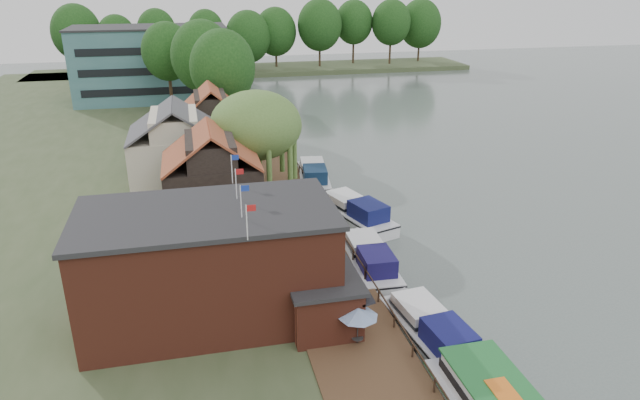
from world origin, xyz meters
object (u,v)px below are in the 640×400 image
umbrella_0 (358,326)px  umbrella_1 (352,303)px  willow (257,146)px  cottage_c (212,123)px  umbrella_3 (328,258)px  pub (242,261)px  cruiser_1 (369,256)px  cruiser_3 (314,173)px  umbrella_5 (319,225)px  cottage_a (212,176)px  umbrella_4 (316,243)px  cruiser_2 (355,209)px  umbrella_2 (339,279)px  hotel_block (151,63)px  cruiser_0 (431,327)px  cottage_b (176,146)px

umbrella_0 → umbrella_1: same height
willow → cottage_c: bearing=104.0°
cottage_c → umbrella_3: 31.25m
umbrella_0 → pub: bearing=140.1°
cruiser_1 → cruiser_3: size_ratio=0.98×
umbrella_5 → umbrella_3: bearing=-96.2°
cottage_a → umbrella_4: 11.77m
umbrella_4 → cottage_c: bearing=102.3°
cottage_c → cruiser_2: cottage_c is taller
umbrella_4 → pub: bearing=-135.0°
cottage_c → cruiser_3: cottage_c is taller
umbrella_2 → hotel_block: bearing=101.5°
umbrella_2 → umbrella_3: size_ratio=1.00×
umbrella_2 → umbrella_3: 3.06m
cruiser_1 → umbrella_0: bearing=-109.1°
cruiser_3 → cottage_a: bearing=-130.1°
pub → umbrella_3: (6.39, 3.55, -2.36)m
cottage_c → willow: willow is taller
umbrella_3 → cruiser_1: size_ratio=0.23×
willow → cruiser_0: size_ratio=1.02×
cruiser_2 → cottage_b: bearing=127.1°
umbrella_1 → cruiser_0: 5.05m
cottage_b → umbrella_5: (11.02, -15.67, -2.96)m
cottage_a → cruiser_3: size_ratio=0.81×
umbrella_2 → cottage_c: bearing=100.8°
cottage_c → umbrella_0: (6.04, -39.05, -2.96)m
pub → cruiser_3: pub is taller
cottage_a → cottage_c: bearing=87.0°
cottage_c → cruiser_1: cottage_c is taller
cruiser_1 → cruiser_2: cruiser_2 is taller
umbrella_2 → cruiser_1: umbrella_2 is taller
umbrella_0 → umbrella_3: (0.36, 8.60, 0.00)m
umbrella_0 → cruiser_1: 10.93m
cottage_c → cruiser_0: bearing=-74.4°
pub → willow: (3.50, 20.00, 1.56)m
umbrella_4 → cruiser_0: umbrella_4 is taller
hotel_block → cruiser_1: 68.59m
cottage_a → cruiser_0: size_ratio=0.84×
cruiser_0 → umbrella_3: bearing=111.9°
cottage_b → cruiser_2: 19.37m
umbrella_3 → umbrella_5: same height
cottage_a → willow: bearing=48.0°
umbrella_4 → umbrella_5: (0.92, 3.22, 0.00)m
cottage_b → umbrella_4: bearing=-61.9°
cottage_b → umbrella_2: 26.78m
willow → cruiser_3: bearing=37.1°
cottage_a → cruiser_0: cottage_a is taller
umbrella_2 → umbrella_3: (0.01, 3.06, 0.00)m
umbrella_5 → cruiser_0: bearing=-74.9°
hotel_block → umbrella_2: bearing=-78.5°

